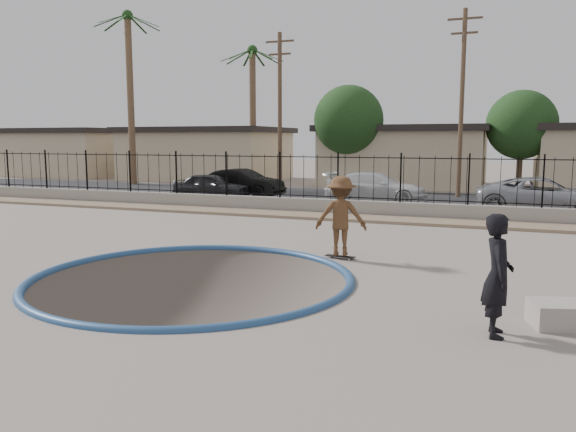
{
  "coord_description": "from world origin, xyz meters",
  "views": [
    {
      "loc": [
        6.21,
        -11.33,
        2.99
      ],
      "look_at": [
        1.06,
        2.0,
        1.05
      ],
      "focal_mm": 35.0,
      "sensor_mm": 36.0,
      "label": 1
    }
  ],
  "objects_px": {
    "skateboard": "(340,256)",
    "car_c": "(376,187)",
    "car_d": "(544,196)",
    "car_b": "(242,183)",
    "videographer": "(498,275)",
    "car_a": "(212,186)",
    "skater": "(341,220)"
  },
  "relations": [
    {
      "from": "skateboard",
      "to": "car_c",
      "type": "xyz_separation_m",
      "value": [
        -1.89,
        12.83,
        0.69
      ]
    },
    {
      "from": "car_c",
      "to": "car_d",
      "type": "height_order",
      "value": "car_d"
    },
    {
      "from": "car_b",
      "to": "videographer",
      "type": "bearing_deg",
      "value": -141.57
    },
    {
      "from": "skateboard",
      "to": "car_d",
      "type": "xyz_separation_m",
      "value": [
        5.32,
        11.23,
        0.7
      ]
    },
    {
      "from": "videographer",
      "to": "car_b",
      "type": "height_order",
      "value": "videographer"
    },
    {
      "from": "skateboard",
      "to": "car_d",
      "type": "distance_m",
      "value": 12.44
    },
    {
      "from": "car_b",
      "to": "car_d",
      "type": "bearing_deg",
      "value": -94.06
    },
    {
      "from": "skateboard",
      "to": "car_d",
      "type": "height_order",
      "value": "car_d"
    },
    {
      "from": "videographer",
      "to": "car_a",
      "type": "height_order",
      "value": "videographer"
    },
    {
      "from": "car_a",
      "to": "car_b",
      "type": "distance_m",
      "value": 1.85
    },
    {
      "from": "car_b",
      "to": "car_d",
      "type": "distance_m",
      "value": 14.33
    },
    {
      "from": "skateboard",
      "to": "skater",
      "type": "bearing_deg",
      "value": 0.0
    },
    {
      "from": "car_d",
      "to": "skater",
      "type": "bearing_deg",
      "value": 155.73
    },
    {
      "from": "skateboard",
      "to": "videographer",
      "type": "bearing_deg",
      "value": -45.31
    },
    {
      "from": "skater",
      "to": "car_d",
      "type": "height_order",
      "value": "skater"
    },
    {
      "from": "videographer",
      "to": "car_b",
      "type": "bearing_deg",
      "value": 29.28
    },
    {
      "from": "skater",
      "to": "car_d",
      "type": "relative_size",
      "value": 0.38
    },
    {
      "from": "skateboard",
      "to": "car_b",
      "type": "height_order",
      "value": "car_b"
    },
    {
      "from": "skater",
      "to": "car_a",
      "type": "height_order",
      "value": "skater"
    },
    {
      "from": "videographer",
      "to": "skater",
      "type": "bearing_deg",
      "value": 32.57
    },
    {
      "from": "skater",
      "to": "skateboard",
      "type": "distance_m",
      "value": 0.94
    },
    {
      "from": "skater",
      "to": "car_b",
      "type": "relative_size",
      "value": 0.45
    },
    {
      "from": "car_b",
      "to": "car_c",
      "type": "bearing_deg",
      "value": -87.64
    },
    {
      "from": "skateboard",
      "to": "car_a",
      "type": "xyz_separation_m",
      "value": [
        -9.85,
        11.23,
        0.63
      ]
    },
    {
      "from": "videographer",
      "to": "car_c",
      "type": "height_order",
      "value": "videographer"
    },
    {
      "from": "videographer",
      "to": "car_b",
      "type": "relative_size",
      "value": 0.43
    },
    {
      "from": "car_b",
      "to": "car_a",
      "type": "bearing_deg",
      "value": 152.42
    },
    {
      "from": "car_b",
      "to": "skater",
      "type": "bearing_deg",
      "value": -142.82
    },
    {
      "from": "videographer",
      "to": "car_c",
      "type": "bearing_deg",
      "value": 11.18
    },
    {
      "from": "car_b",
      "to": "skateboard",
      "type": "bearing_deg",
      "value": -142.82
    },
    {
      "from": "skateboard",
      "to": "videographer",
      "type": "xyz_separation_m",
      "value": [
        3.77,
        -4.59,
        0.89
      ]
    },
    {
      "from": "car_d",
      "to": "car_b",
      "type": "bearing_deg",
      "value": 84.65
    }
  ]
}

